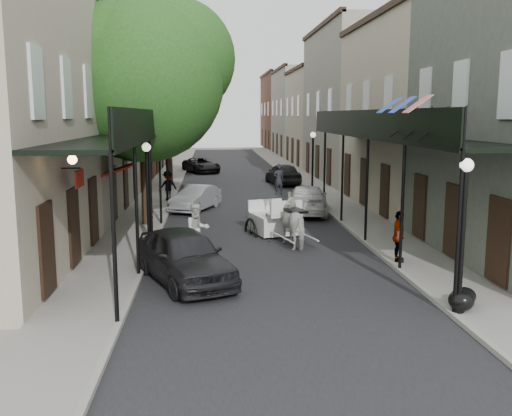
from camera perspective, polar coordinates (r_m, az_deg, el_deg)
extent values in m
plane|color=gray|center=(15.60, 2.35, -8.69)|extent=(140.00, 140.00, 0.00)
cube|color=black|center=(35.11, -1.55, 1.44)|extent=(8.00, 90.00, 0.01)
cube|color=gray|center=(35.20, -9.71, 1.42)|extent=(2.20, 90.00, 0.12)
cube|color=gray|center=(35.71, 6.49, 1.60)|extent=(2.20, 90.00, 0.12)
cube|color=#ADA18B|center=(45.24, -13.37, 9.62)|extent=(5.00, 80.00, 10.50)
cube|color=gray|center=(45.92, 8.68, 9.76)|extent=(5.00, 80.00, 10.50)
cube|color=black|center=(21.98, -12.99, 6.94)|extent=(2.20, 18.00, 0.12)
cube|color=black|center=(21.84, -10.29, 8.33)|extent=(0.06, 18.00, 1.00)
cylinder|color=black|center=(13.20, -14.03, -2.78)|extent=(0.10, 0.10, 4.00)
cylinder|color=black|center=(21.02, -10.50, 1.78)|extent=(0.10, 0.10, 4.00)
cylinder|color=black|center=(28.94, -8.89, 3.85)|extent=(0.10, 0.10, 4.00)
cube|color=black|center=(22.78, 12.94, 7.02)|extent=(2.20, 18.00, 0.12)
cube|color=black|center=(22.48, 10.40, 8.35)|extent=(0.06, 18.00, 1.00)
cylinder|color=black|center=(14.25, 19.61, -2.17)|extent=(0.10, 0.10, 4.00)
cylinder|color=black|center=(21.70, 11.02, 1.99)|extent=(0.10, 0.10, 4.00)
cylinder|color=black|center=(29.43, 6.87, 3.99)|extent=(0.10, 0.10, 4.00)
cylinder|color=#382619|center=(24.96, -11.00, 4.78)|extent=(0.44, 0.44, 5.60)
sphere|color=#1F4D18|center=(24.92, -11.24, 12.32)|extent=(6.80, 6.80, 6.80)
sphere|color=#1F4D18|center=(25.48, -8.01, 14.59)|extent=(5.10, 5.10, 5.10)
cylinder|color=#382619|center=(38.89, -8.70, 6.00)|extent=(0.44, 0.44, 5.04)
sphere|color=#1F4D18|center=(38.84, -8.81, 10.34)|extent=(6.00, 6.00, 6.00)
sphere|color=#1F4D18|center=(39.40, -7.00, 11.67)|extent=(4.50, 4.50, 4.50)
cylinder|color=black|center=(14.75, 19.57, -9.22)|extent=(0.28, 0.28, 0.30)
cylinder|color=black|center=(14.35, 19.91, -3.33)|extent=(0.12, 0.12, 3.40)
sphere|color=white|center=(14.08, 20.33, 4.04)|extent=(0.32, 0.32, 0.32)
cylinder|color=black|center=(21.35, -10.62, -3.15)|extent=(0.28, 0.28, 0.30)
cylinder|color=black|center=(21.07, -10.75, 0.96)|extent=(0.12, 0.12, 3.40)
sphere|color=white|center=(20.89, -10.90, 5.99)|extent=(0.32, 0.32, 0.32)
cylinder|color=black|center=(33.57, 5.63, 1.49)|extent=(0.28, 0.28, 0.30)
cylinder|color=black|center=(33.39, 5.68, 4.12)|extent=(0.12, 0.12, 3.40)
sphere|color=white|center=(33.28, 5.73, 7.29)|extent=(0.32, 0.32, 0.32)
imported|color=beige|center=(20.99, 4.08, -1.53)|extent=(1.48, 2.26, 1.76)
torus|color=black|center=(23.54, -0.96, -0.86)|extent=(0.46, 1.35, 1.38)
torus|color=black|center=(24.16, 2.95, -0.61)|extent=(0.46, 1.35, 1.38)
torus|color=black|center=(22.30, 0.82, -2.27)|extent=(0.26, 0.71, 0.71)
torus|color=black|center=(22.80, 3.93, -2.04)|extent=(0.26, 0.71, 0.71)
cube|color=silver|center=(23.57, 1.21, 0.28)|extent=(1.95, 2.25, 0.75)
cube|color=silver|center=(22.46, 2.26, 1.20)|extent=(1.39, 0.91, 0.13)
cube|color=silver|center=(22.17, 2.53, 1.93)|extent=(1.26, 0.45, 0.53)
imported|color=black|center=(22.38, 2.27, 2.88)|extent=(0.50, 0.39, 1.20)
imported|color=beige|center=(19.86, -5.92, -2.13)|extent=(1.05, 0.93, 1.79)
imported|color=gray|center=(31.94, -8.82, 2.22)|extent=(1.21, 1.00, 1.63)
imported|color=gray|center=(18.94, 14.07, -2.77)|extent=(0.70, 1.05, 1.66)
imported|color=black|center=(16.67, -7.16, -4.76)|extent=(3.50, 4.99, 1.58)
imported|color=#939398|center=(29.04, -6.06, 0.98)|extent=(2.74, 4.06, 1.27)
imported|color=black|center=(48.06, -5.50, 4.29)|extent=(3.63, 5.07, 1.28)
imported|color=silver|center=(28.02, 5.15, 0.82)|extent=(2.69, 5.05, 1.39)
imported|color=black|center=(39.73, 2.72, 3.44)|extent=(2.32, 4.60, 1.50)
ellipsoid|color=black|center=(14.83, 19.83, -8.68)|extent=(0.62, 0.62, 0.53)
ellipsoid|color=black|center=(15.35, 20.16, -8.26)|extent=(0.54, 0.54, 0.43)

